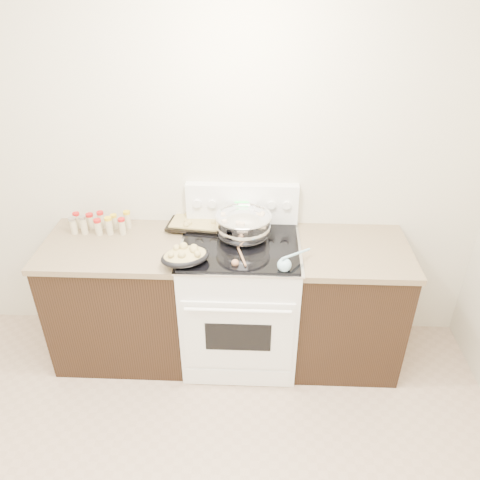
{
  "coord_description": "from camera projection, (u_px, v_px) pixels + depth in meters",
  "views": [
    {
      "loc": [
        0.45,
        -1.13,
        2.52
      ],
      "look_at": [
        0.35,
        1.37,
        1.0
      ],
      "focal_mm": 35.0,
      "sensor_mm": 36.0,
      "label": 1
    }
  ],
  "objects": [
    {
      "name": "room_shell",
      "position": [
        105.0,
        274.0,
        1.41
      ],
      "size": [
        4.1,
        3.6,
        2.75
      ],
      "color": "beige",
      "rests_on": "ground"
    },
    {
      "name": "baking_sheet",
      "position": [
        201.0,
        221.0,
        3.22
      ],
      "size": [
        0.47,
        0.36,
        0.06
      ],
      "color": "black",
      "rests_on": "kitchen_range"
    },
    {
      "name": "wooden_spoon",
      "position": [
        237.0,
        259.0,
        2.82
      ],
      "size": [
        0.09,
        0.26,
        0.04
      ],
      "color": "#9E6C48",
      "rests_on": "kitchen_range"
    },
    {
      "name": "counter_left",
      "position": [
        123.0,
        298.0,
        3.29
      ],
      "size": [
        0.93,
        0.67,
        0.92
      ],
      "color": "black",
      "rests_on": "ground"
    },
    {
      "name": "roasting_pan",
      "position": [
        185.0,
        256.0,
        2.79
      ],
      "size": [
        0.35,
        0.3,
        0.11
      ],
      "color": "black",
      "rests_on": "kitchen_range"
    },
    {
      "name": "mixing_bowl",
      "position": [
        243.0,
        226.0,
        3.02
      ],
      "size": [
        0.46,
        0.46,
        0.22
      ],
      "color": "silver",
      "rests_on": "kitchen_range"
    },
    {
      "name": "spice_jars",
      "position": [
        99.0,
        223.0,
        3.15
      ],
      "size": [
        0.39,
        0.15,
        0.13
      ],
      "color": "#BFB28C",
      "rests_on": "counter_left"
    },
    {
      "name": "counter_right",
      "position": [
        346.0,
        304.0,
        3.23
      ],
      "size": [
        0.73,
        0.67,
        0.92
      ],
      "color": "black",
      "rests_on": "ground"
    },
    {
      "name": "blue_ladle",
      "position": [
        286.0,
        264.0,
        2.74
      ],
      "size": [
        0.21,
        0.23,
        0.1
      ],
      "color": "#91C0D8",
      "rests_on": "kitchen_range"
    },
    {
      "name": "kitchen_range",
      "position": [
        240.0,
        299.0,
        3.24
      ],
      "size": [
        0.78,
        0.73,
        1.22
      ],
      "color": "white",
      "rests_on": "ground"
    }
  ]
}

